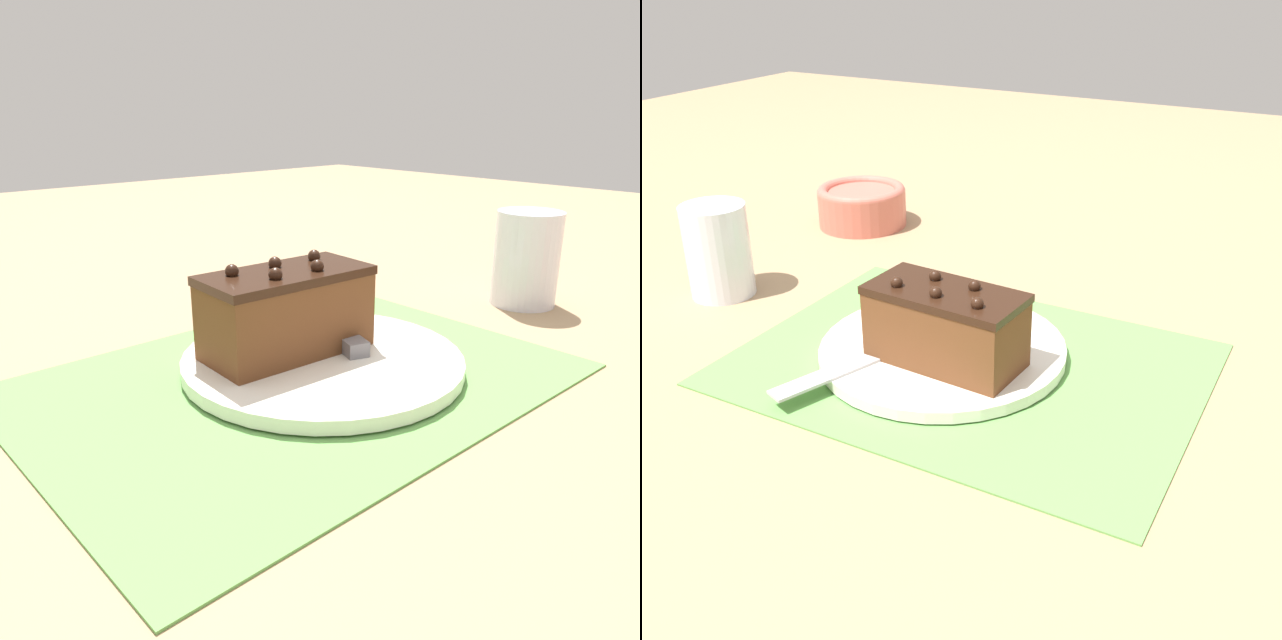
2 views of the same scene
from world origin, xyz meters
TOP-DOWN VIEW (x-y plane):
  - ground_plane at (0.00, 0.00)m, footprint 3.00×3.00m
  - placemat_woven at (0.00, 0.00)m, footprint 0.46×0.34m
  - cake_plate at (0.03, 0.00)m, footprint 0.25×0.25m
  - chocolate_cake at (0.01, 0.03)m, footprint 0.16×0.08m
  - serving_knife at (0.07, 0.03)m, footprint 0.09×0.20m
  - drinking_glass at (0.35, -0.01)m, footprint 0.08×0.08m
  - small_bowl at (0.35, -0.31)m, footprint 0.13×0.13m

SIDE VIEW (x-z plane):
  - ground_plane at x=0.00m, z-range 0.00..0.00m
  - placemat_woven at x=0.00m, z-range 0.00..0.00m
  - cake_plate at x=0.03m, z-range 0.00..0.02m
  - serving_knife at x=0.07m, z-range 0.01..0.03m
  - small_bowl at x=0.35m, z-range 0.00..0.06m
  - chocolate_cake at x=0.01m, z-range 0.01..0.10m
  - drinking_glass at x=0.35m, z-range 0.00..0.11m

